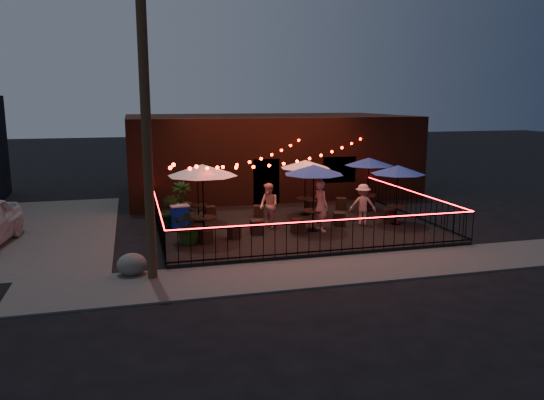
{
  "coord_description": "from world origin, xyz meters",
  "views": [
    {
      "loc": [
        -5.81,
        -16.75,
        4.8
      ],
      "look_at": [
        -0.94,
        1.51,
        1.21
      ],
      "focal_mm": 35.0,
      "sensor_mm": 36.0,
      "label": 1
    }
  ],
  "objects_px": {
    "cafe_table_0": "(202,171)",
    "cafe_table_2": "(314,170)",
    "cafe_table_4": "(398,170)",
    "cafe_table_5": "(369,162)",
    "cafe_table_1": "(197,171)",
    "cooler": "(180,217)",
    "cafe_table_3": "(305,165)",
    "boulder": "(132,264)",
    "utility_pole": "(146,131)"
  },
  "relations": [
    {
      "from": "cafe_table_2",
      "to": "cooler",
      "type": "relative_size",
      "value": 2.8
    },
    {
      "from": "utility_pole",
      "to": "cafe_table_5",
      "type": "height_order",
      "value": "utility_pole"
    },
    {
      "from": "cafe_table_0",
      "to": "cafe_table_5",
      "type": "bearing_deg",
      "value": 22.65
    },
    {
      "from": "cafe_table_0",
      "to": "cooler",
      "type": "bearing_deg",
      "value": 108.28
    },
    {
      "from": "cafe_table_3",
      "to": "cafe_table_5",
      "type": "distance_m",
      "value": 2.83
    },
    {
      "from": "utility_pole",
      "to": "cafe_table_1",
      "type": "bearing_deg",
      "value": 71.15
    },
    {
      "from": "cafe_table_3",
      "to": "cafe_table_0",
      "type": "bearing_deg",
      "value": -146.72
    },
    {
      "from": "cafe_table_1",
      "to": "cooler",
      "type": "relative_size",
      "value": 2.49
    },
    {
      "from": "cafe_table_0",
      "to": "cafe_table_4",
      "type": "xyz_separation_m",
      "value": [
        7.36,
        0.52,
        -0.29
      ]
    },
    {
      "from": "cafe_table_2",
      "to": "cooler",
      "type": "bearing_deg",
      "value": 161.99
    },
    {
      "from": "cooler",
      "to": "boulder",
      "type": "distance_m",
      "value": 4.91
    },
    {
      "from": "cafe_table_3",
      "to": "boulder",
      "type": "relative_size",
      "value": 2.89
    },
    {
      "from": "cafe_table_2",
      "to": "cafe_table_3",
      "type": "relative_size",
      "value": 1.0
    },
    {
      "from": "cafe_table_1",
      "to": "cafe_table_5",
      "type": "height_order",
      "value": "cafe_table_5"
    },
    {
      "from": "cafe_table_4",
      "to": "cafe_table_5",
      "type": "distance_m",
      "value": 2.56
    },
    {
      "from": "cafe_table_0",
      "to": "cafe_table_1",
      "type": "distance_m",
      "value": 2.78
    },
    {
      "from": "cafe_table_2",
      "to": "boulder",
      "type": "bearing_deg",
      "value": -154.13
    },
    {
      "from": "boulder",
      "to": "cafe_table_4",
      "type": "bearing_deg",
      "value": 18.29
    },
    {
      "from": "cafe_table_4",
      "to": "cooler",
      "type": "bearing_deg",
      "value": 170.26
    },
    {
      "from": "cafe_table_0",
      "to": "cafe_table_1",
      "type": "bearing_deg",
      "value": 86.56
    },
    {
      "from": "cafe_table_0",
      "to": "cafe_table_4",
      "type": "relative_size",
      "value": 1.2
    },
    {
      "from": "cafe_table_2",
      "to": "cafe_table_4",
      "type": "height_order",
      "value": "cafe_table_2"
    },
    {
      "from": "utility_pole",
      "to": "cafe_table_5",
      "type": "xyz_separation_m",
      "value": [
        9.2,
        6.14,
        -1.78
      ]
    },
    {
      "from": "cafe_table_3",
      "to": "boulder",
      "type": "xyz_separation_m",
      "value": [
        -6.91,
        -5.68,
        -1.87
      ]
    },
    {
      "from": "utility_pole",
      "to": "cafe_table_5",
      "type": "distance_m",
      "value": 11.21
    },
    {
      "from": "cafe_table_1",
      "to": "cooler",
      "type": "height_order",
      "value": "cafe_table_1"
    },
    {
      "from": "cafe_table_0",
      "to": "cafe_table_3",
      "type": "relative_size",
      "value": 1.18
    },
    {
      "from": "cafe_table_5",
      "to": "boulder",
      "type": "height_order",
      "value": "cafe_table_5"
    },
    {
      "from": "cafe_table_0",
      "to": "cafe_table_1",
      "type": "relative_size",
      "value": 1.34
    },
    {
      "from": "cafe_table_1",
      "to": "cafe_table_2",
      "type": "relative_size",
      "value": 0.89
    },
    {
      "from": "cafe_table_1",
      "to": "cafe_table_2",
      "type": "xyz_separation_m",
      "value": [
        3.83,
        -2.37,
        0.18
      ]
    },
    {
      "from": "cafe_table_2",
      "to": "cafe_table_3",
      "type": "height_order",
      "value": "cafe_table_2"
    },
    {
      "from": "cafe_table_3",
      "to": "cooler",
      "type": "relative_size",
      "value": 2.81
    },
    {
      "from": "cafe_table_5",
      "to": "cafe_table_4",
      "type": "bearing_deg",
      "value": -90.44
    },
    {
      "from": "cafe_table_3",
      "to": "cafe_table_1",
      "type": "bearing_deg",
      "value": -177.02
    },
    {
      "from": "cafe_table_0",
      "to": "cafe_table_2",
      "type": "relative_size",
      "value": 1.19
    },
    {
      "from": "cafe_table_0",
      "to": "cafe_table_5",
      "type": "xyz_separation_m",
      "value": [
        7.38,
        3.08,
        -0.28
      ]
    },
    {
      "from": "utility_pole",
      "to": "cafe_table_3",
      "type": "height_order",
      "value": "utility_pole"
    },
    {
      "from": "cafe_table_0",
      "to": "cafe_table_2",
      "type": "xyz_separation_m",
      "value": [
        3.99,
        0.39,
        -0.16
      ]
    },
    {
      "from": "utility_pole",
      "to": "cafe_table_4",
      "type": "bearing_deg",
      "value": 21.31
    },
    {
      "from": "cafe_table_2",
      "to": "cafe_table_3",
      "type": "distance_m",
      "value": 2.66
    },
    {
      "from": "cafe_table_2",
      "to": "cafe_table_3",
      "type": "xyz_separation_m",
      "value": [
        0.56,
        2.6,
        -0.13
      ]
    },
    {
      "from": "cafe_table_1",
      "to": "cafe_table_4",
      "type": "height_order",
      "value": "cafe_table_4"
    },
    {
      "from": "cafe_table_4",
      "to": "cafe_table_5",
      "type": "relative_size",
      "value": 0.9
    },
    {
      "from": "cafe_table_3",
      "to": "cafe_table_4",
      "type": "distance_m",
      "value": 3.74
    },
    {
      "from": "cafe_table_0",
      "to": "cafe_table_4",
      "type": "height_order",
      "value": "cafe_table_0"
    },
    {
      "from": "cafe_table_4",
      "to": "cafe_table_5",
      "type": "height_order",
      "value": "cafe_table_5"
    },
    {
      "from": "cafe_table_0",
      "to": "cafe_table_2",
      "type": "distance_m",
      "value": 4.02
    },
    {
      "from": "cafe_table_0",
      "to": "boulder",
      "type": "xyz_separation_m",
      "value": [
        -2.36,
        -2.7,
        -2.16
      ]
    },
    {
      "from": "cooler",
      "to": "cafe_table_4",
      "type": "bearing_deg",
      "value": -17.68
    }
  ]
}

